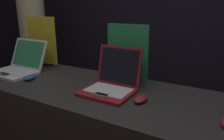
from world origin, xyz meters
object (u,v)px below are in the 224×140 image
object	(u,v)px
mouse_middle	(141,99)
laptop_front	(19,65)
mouse_front	(30,78)
promo_stand_middle	(127,55)
person_bystander	(34,45)
laptop_middle	(112,82)
promo_stand_front	(42,42)

from	to	relation	value
mouse_middle	laptop_front	bearing A→B (deg)	177.95
laptop_front	mouse_front	bearing A→B (deg)	-21.89
promo_stand_middle	person_bystander	bearing A→B (deg)	160.86
laptop_front	laptop_middle	world-z (taller)	laptop_middle
mouse_front	promo_stand_front	xyz separation A→B (m)	(-0.25, 0.37, 0.20)
mouse_front	laptop_middle	bearing A→B (deg)	10.56
laptop_front	promo_stand_front	distance (m)	0.32
promo_stand_front	mouse_middle	bearing A→B (deg)	-15.49
promo_stand_middle	person_bystander	xyz separation A→B (m)	(-1.66, 0.57, -0.15)
mouse_middle	person_bystander	distance (m)	2.08
laptop_middle	laptop_front	bearing A→B (deg)	-178.58
mouse_front	person_bystander	bearing A→B (deg)	137.32
mouse_middle	person_bystander	world-z (taller)	person_bystander
promo_stand_front	person_bystander	world-z (taller)	person_bystander
mouse_middle	promo_stand_middle	distance (m)	0.41
mouse_middle	promo_stand_front	bearing A→B (deg)	164.51
laptop_front	promo_stand_front	bearing A→B (deg)	90.00
person_bystander	promo_stand_middle	bearing A→B (deg)	-19.14
laptop_front	mouse_front	world-z (taller)	laptop_front
mouse_middle	person_bystander	size ratio (longest dim) A/B	0.07
promo_stand_middle	mouse_middle	bearing A→B (deg)	-51.01
mouse_middle	mouse_front	bearing A→B (deg)	-176.20
laptop_middle	person_bystander	xyz separation A→B (m)	(-1.66, 0.80, -0.02)
mouse_front	person_bystander	xyz separation A→B (m)	(-1.00, 0.92, 0.03)
laptop_middle	promo_stand_middle	distance (m)	0.26
laptop_middle	person_bystander	size ratio (longest dim) A/B	0.19
mouse_front	promo_stand_middle	world-z (taller)	promo_stand_middle
mouse_front	laptop_front	bearing A→B (deg)	158.11
laptop_middle	mouse_middle	bearing A→B (deg)	-15.21
promo_stand_front	laptop_middle	size ratio (longest dim) A/B	1.36
promo_stand_front	person_bystander	distance (m)	0.94
promo_stand_middle	promo_stand_front	bearing A→B (deg)	178.24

